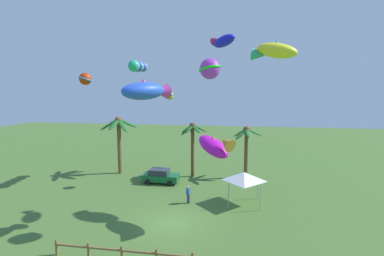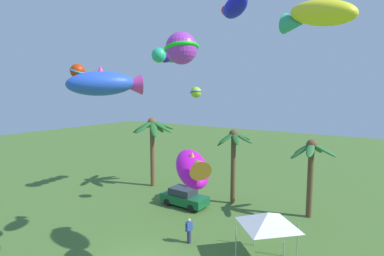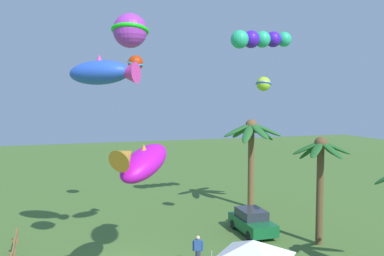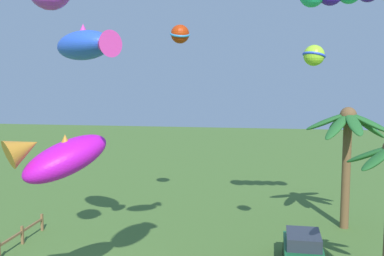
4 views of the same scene
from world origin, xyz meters
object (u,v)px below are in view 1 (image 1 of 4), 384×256
palm_tree_1 (193,136)px  parked_car_0 (160,176)px  spectator_0 (188,194)px  kite_fish_6 (223,41)px  kite_fish_0 (274,51)px  kite_ball_4 (170,96)px  kite_fish_2 (215,146)px  festival_tent (244,176)px  kite_fish_7 (146,91)px  kite_ball_3 (210,69)px  kite_tube_1 (138,66)px  kite_ball_5 (85,79)px  palm_tree_2 (119,129)px  palm_tree_0 (246,140)px

palm_tree_1 → parked_car_0: size_ratio=1.60×
spectator_0 → kite_fish_6: kite_fish_6 is taller
kite_fish_0 → kite_ball_4: 11.36m
kite_fish_0 → kite_fish_6: bearing=-172.9°
kite_fish_2 → parked_car_0: bearing=127.6°
kite_fish_2 → kite_fish_6: size_ratio=1.38×
festival_tent → kite_fish_7: kite_fish_7 is taller
kite_ball_3 → kite_tube_1: bearing=130.1°
palm_tree_1 → kite_ball_5: (-7.57, -9.25, 6.13)m
kite_ball_5 → kite_ball_3: bearing=-12.2°
kite_ball_4 → kite_fish_7: 9.47m
kite_fish_0 → kite_fish_2: (-4.39, -3.98, -7.12)m
kite_fish_0 → palm_tree_2: bearing=156.5°
palm_tree_2 → kite_fish_6: kite_fish_6 is taller
kite_tube_1 → palm_tree_2: bearing=161.5°
festival_tent → kite_fish_0: 10.79m
palm_tree_0 → kite_fish_2: kite_fish_2 is taller
palm_tree_1 → kite_fish_7: size_ratio=1.63×
kite_fish_0 → kite_fish_2: 9.26m
palm_tree_1 → spectator_0: size_ratio=3.97×
kite_tube_1 → kite_fish_6: kite_fish_6 is taller
kite_ball_5 → kite_fish_7: kite_ball_5 is taller
spectator_0 → festival_tent: (4.80, 0.68, 1.65)m
palm_tree_1 → parked_car_0: palm_tree_1 is taller
kite_ball_4 → kite_fish_7: size_ratio=0.34×
festival_tent → palm_tree_2: bearing=153.8°
kite_tube_1 → kite_fish_6: 11.82m
festival_tent → kite_fish_6: 11.58m
kite_ball_4 → kite_ball_5: (-5.59, -6.56, 1.48)m
spectator_0 → kite_fish_0: kite_fish_0 is taller
festival_tent → kite_fish_7: bearing=-144.4°
palm_tree_0 → kite_tube_1: bearing=-172.7°
spectator_0 → kite_ball_3: kite_ball_3 is taller
kite_ball_3 → kite_fish_7: bearing=-172.3°
parked_car_0 → festival_tent: bearing=-26.3°
palm_tree_1 → kite_fish_2: (3.39, -11.19, 1.21)m
palm_tree_1 → kite_ball_4: bearing=-126.3°
kite_ball_3 → parked_car_0: bearing=124.8°
palm_tree_0 → spectator_0: size_ratio=3.73×
kite_fish_0 → kite_fish_6: size_ratio=1.61×
kite_ball_5 → parked_car_0: bearing=55.1°
spectator_0 → kite_fish_6: 13.36m
spectator_0 → kite_tube_1: (-6.76, 6.83, 11.72)m
kite_fish_7 → kite_fish_2: bearing=11.1°
kite_ball_5 → kite_tube_1: bearing=78.7°
kite_ball_5 → kite_fish_6: (11.26, 1.53, 3.02)m
palm_tree_2 → palm_tree_0: bearing=2.1°
kite_fish_0 → kite_ball_4: bearing=155.1°
palm_tree_0 → festival_tent: 7.92m
palm_tree_1 → kite_tube_1: 9.85m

